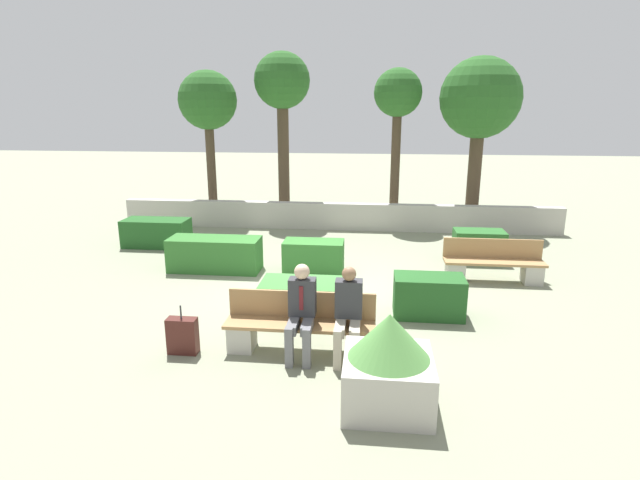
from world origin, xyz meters
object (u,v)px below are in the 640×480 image
Objects in this scene: bench_front at (300,329)px; planter_corner_left at (388,363)px; bench_left_side at (493,266)px; tree_leftmost at (208,103)px; tree_center_left at (282,88)px; tree_rightmost at (480,101)px; person_seated_man at (301,307)px; tree_center_right at (398,99)px; person_seated_woman at (348,310)px; suitcase at (183,336)px.

planter_corner_left is (1.23, -1.27, 0.22)m from bench_front.
tree_leftmost is (-7.41, 4.91, 3.23)m from bench_left_side.
tree_center_left is 1.04× the size of tree_rightmost.
person_seated_man is 0.28× the size of tree_rightmost.
tree_rightmost reaches higher than tree_center_right.
person_seated_woman is 0.27× the size of tree_rightmost.
person_seated_woman is (0.66, -0.00, -0.01)m from person_seated_man.
bench_left_side is 1.51× the size of person_seated_woman.
tree_center_right is 2.30m from tree_rightmost.
planter_corner_left is 11.02m from tree_center_left.
bench_front is 0.81m from person_seated_woman.
person_seated_woman is 0.29× the size of tree_leftmost.
tree_center_right reaches higher than suitcase.
person_seated_woman is at bearing -122.57° from bench_left_side.
bench_front is 9.85m from tree_rightmost.
planter_corner_left is 0.23× the size of tree_center_left.
tree_center_right is at bearing 79.60° from person_seated_man.
tree_leftmost is (-5.17, 9.58, 3.00)m from planter_corner_left.
tree_rightmost reaches higher than tree_leftmost.
bench_front is 1.09× the size of bench_left_side.
planter_corner_left is 10.52m from tree_rightmost.
tree_leftmost is 5.59m from tree_center_right.
suitcase is (-5.13, -3.65, -0.06)m from bench_left_side.
person_seated_man is at bearing -78.46° from tree_center_left.
bench_front is 9.66m from tree_center_left.
suitcase is 9.76m from tree_center_left.
bench_front is 1.65× the size of person_seated_woman.
tree_center_right is at bearing 69.50° from suitcase.
bench_front is at bearing 168.26° from person_seated_woman.
person_seated_man is at bearing 136.31° from planter_corner_left.
bench_left_side is (3.47, 3.39, -0.01)m from bench_front.
bench_left_side is 4.51m from person_seated_woman.
planter_corner_left is at bearing -61.64° from tree_leftmost.
bench_left_side is at bearing 51.93° from person_seated_woman.
suitcase is (-1.67, -0.26, -0.07)m from bench_front.
person_seated_woman is 9.60m from tree_rightmost.
tree_center_right reaches higher than tree_leftmost.
person_seated_man is 0.29× the size of tree_leftmost.
tree_rightmost is at bearing 65.54° from person_seated_man.
tree_leftmost is (-3.94, 8.30, 3.22)m from bench_front.
person_seated_woman is at bearing -0.25° from person_seated_man.
person_seated_man is (-3.43, -3.53, 0.40)m from bench_left_side.
tree_center_left is 5.73m from tree_rightmost.
tree_center_left reaches higher than person_seated_woman.
tree_center_right reaches higher than person_seated_woman.
person_seated_man is at bearing -114.46° from tree_rightmost.
person_seated_man is at bearing 179.75° from person_seated_woman.
tree_center_right is (0.42, 9.86, 3.11)m from planter_corner_left.
person_seated_man is at bearing -64.74° from tree_leftmost.
suitcase is 0.16× the size of tree_leftmost.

